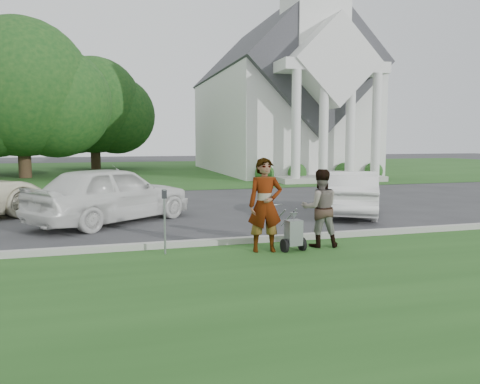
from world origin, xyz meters
name	(u,v)px	position (x,y,z in m)	size (l,w,h in m)	color
ground	(256,249)	(0.00, 0.00, 0.00)	(120.00, 120.00, 0.00)	#333335
grass_strip	(315,292)	(0.00, -3.00, 0.01)	(80.00, 7.00, 0.01)	#214919
church_lawn	(150,171)	(0.00, 27.00, 0.01)	(80.00, 30.00, 0.01)	#214919
curb	(249,240)	(0.00, 0.55, 0.07)	(80.00, 0.18, 0.15)	#9E9E93
church	(278,90)	(9.00, 23.11, 5.94)	(9.19, 19.00, 24.10)	white
tree_left	(21,94)	(-8.01, 21.99, 5.11)	(10.63, 8.40, 9.71)	#332316
tree_back	(94,110)	(-4.01, 29.99, 4.73)	(9.61, 7.60, 8.89)	#332316
striping_cart	(293,233)	(0.67, -0.45, 0.39)	(0.52, 1.01, 0.90)	black
person_left	(265,206)	(0.09, -0.31, 0.98)	(0.71, 0.47, 1.96)	#999999
person_right	(320,209)	(1.39, -0.20, 0.85)	(0.82, 0.64, 1.69)	#999999
parking_meter_near	(165,214)	(-1.95, 0.00, 0.85)	(0.10, 0.09, 1.35)	gray
car_b	(111,194)	(-2.96, 4.20, 0.82)	(1.93, 4.81, 1.64)	white
car_d	(353,193)	(4.37, 3.70, 0.69)	(1.45, 4.17, 1.37)	white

